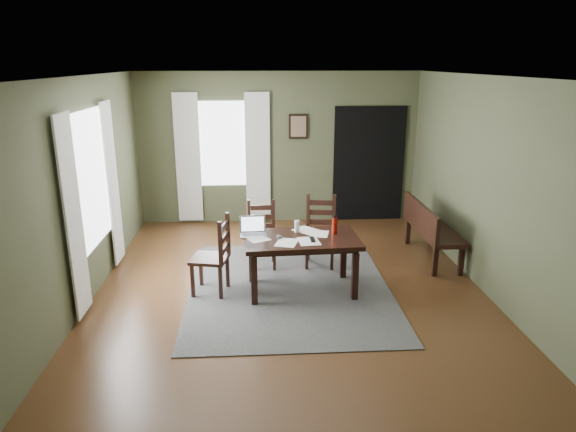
{
  "coord_description": "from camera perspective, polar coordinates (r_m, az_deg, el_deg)",
  "views": [
    {
      "loc": [
        -0.4,
        -6.18,
        2.87
      ],
      "look_at": [
        0.0,
        0.3,
        0.9
      ],
      "focal_mm": 32.0,
      "sensor_mm": 36.0,
      "label": 1
    }
  ],
  "objects": [
    {
      "name": "drinking_glass",
      "position": [
        6.67,
        1.01,
        -1.15
      ],
      "size": [
        0.08,
        0.08,
        0.15
      ],
      "primitive_type": "cylinder",
      "rotation": [
        0.0,
        0.0,
        0.18
      ],
      "color": "silver",
      "rests_on": "dining_table"
    },
    {
      "name": "doorway_back",
      "position": [
        9.55,
        8.96,
        5.7
      ],
      "size": [
        1.3,
        0.03,
        2.1
      ],
      "color": "black",
      "rests_on": "ground"
    },
    {
      "name": "window_left",
      "position": [
        6.85,
        -21.08,
        3.79
      ],
      "size": [
        0.01,
        1.3,
        1.7
      ],
      "color": "white",
      "rests_on": "ground"
    },
    {
      "name": "water_bottle",
      "position": [
        6.61,
        5.2,
        -1.03
      ],
      "size": [
        0.08,
        0.08,
        0.25
      ],
      "rotation": [
        0.0,
        0.0,
        -0.09
      ],
      "color": "#B01A0D",
      "rests_on": "dining_table"
    },
    {
      "name": "chair_back_right",
      "position": [
        7.43,
        3.62,
        -1.78
      ],
      "size": [
        0.51,
        0.51,
        1.01
      ],
      "rotation": [
        0.0,
        0.0,
        -0.16
      ],
      "color": "black",
      "rests_on": "rug"
    },
    {
      "name": "chair_back_left",
      "position": [
        7.39,
        -2.93,
        -2.13
      ],
      "size": [
        0.42,
        0.42,
        0.94
      ],
      "rotation": [
        0.0,
        0.0,
        0.02
      ],
      "color": "black",
      "rests_on": "rug"
    },
    {
      "name": "bench",
      "position": [
        7.91,
        15.4,
        -1.08
      ],
      "size": [
        0.49,
        1.52,
        0.86
      ],
      "rotation": [
        0.0,
        0.0,
        1.57
      ],
      "color": "black",
      "rests_on": "ground"
    },
    {
      "name": "curtain_back_right",
      "position": [
        9.27,
        -3.38,
        6.48
      ],
      "size": [
        0.44,
        0.03,
        2.3
      ],
      "color": "silver",
      "rests_on": "ground"
    },
    {
      "name": "rug",
      "position": [
        6.82,
        0.16,
        -7.94
      ],
      "size": [
        2.6,
        3.2,
        0.01
      ],
      "color": "#424242",
      "rests_on": "ground"
    },
    {
      "name": "computer_mouse",
      "position": [
        6.45,
        -1.0,
        -2.33
      ],
      "size": [
        0.07,
        0.1,
        0.03
      ],
      "primitive_type": "cube",
      "rotation": [
        0.0,
        0.0,
        0.25
      ],
      "color": "#3F3F42",
      "rests_on": "dining_table"
    },
    {
      "name": "tv_remote",
      "position": [
        6.39,
        2.73,
        -2.62
      ],
      "size": [
        0.05,
        0.18,
        0.02
      ],
      "primitive_type": "cube",
      "rotation": [
        0.0,
        0.0,
        0.02
      ],
      "color": "black",
      "rests_on": "dining_table"
    },
    {
      "name": "paper_d",
      "position": [
        6.62,
        3.54,
        -1.99
      ],
      "size": [
        0.27,
        0.32,
        0.0
      ],
      "primitive_type": "cube",
      "rotation": [
        0.0,
        0.0,
        -0.22
      ],
      "color": "white",
      "rests_on": "dining_table"
    },
    {
      "name": "paper_c",
      "position": [
        6.74,
        2.12,
        -1.61
      ],
      "size": [
        0.41,
        0.41,
        0.0
      ],
      "primitive_type": "cube",
      "rotation": [
        0.0,
        0.0,
        0.76
      ],
      "color": "white",
      "rests_on": "dining_table"
    },
    {
      "name": "laptop",
      "position": [
        6.59,
        -3.92,
        -1.55
      ],
      "size": [
        0.35,
        0.28,
        0.23
      ],
      "rotation": [
        0.0,
        0.0,
        0.06
      ],
      "color": "#B7B7BC",
      "rests_on": "dining_table"
    },
    {
      "name": "ground",
      "position": [
        6.83,
        0.16,
        -8.02
      ],
      "size": [
        5.0,
        6.0,
        0.01
      ],
      "color": "#492C16"
    },
    {
      "name": "window_back",
      "position": [
        9.28,
        -7.28,
        7.95
      ],
      "size": [
        1.0,
        0.01,
        1.5
      ],
      "color": "white",
      "rests_on": "ground"
    },
    {
      "name": "curtain_left_near",
      "position": [
        6.15,
        -22.75,
        -0.22
      ],
      "size": [
        0.03,
        0.48,
        2.3
      ],
      "color": "silver",
      "rests_on": "ground"
    },
    {
      "name": "curtain_left_far",
      "position": [
        7.66,
        -18.91,
        3.38
      ],
      "size": [
        0.03,
        0.48,
        2.3
      ],
      "color": "silver",
      "rests_on": "ground"
    },
    {
      "name": "paper_e",
      "position": [
        6.29,
        -0.15,
        -2.98
      ],
      "size": [
        0.33,
        0.38,
        0.0
      ],
      "primitive_type": "cube",
      "rotation": [
        0.0,
        0.0,
        -0.29
      ],
      "color": "white",
      "rests_on": "dining_table"
    },
    {
      "name": "chair_end",
      "position": [
        6.57,
        -8.24,
        -4.47
      ],
      "size": [
        0.52,
        0.52,
        1.01
      ],
      "rotation": [
        0.0,
        0.0,
        -1.76
      ],
      "color": "black",
      "rests_on": "rug"
    },
    {
      "name": "curtain_back_left",
      "position": [
        9.35,
        -11.05,
        6.29
      ],
      "size": [
        0.44,
        0.03,
        2.3
      ],
      "color": "silver",
      "rests_on": "ground"
    },
    {
      "name": "paper_b",
      "position": [
        6.35,
        2.32,
        -2.81
      ],
      "size": [
        0.29,
        0.35,
        0.0
      ],
      "primitive_type": "cube",
      "rotation": [
        0.0,
        0.0,
        0.11
      ],
      "color": "white",
      "rests_on": "dining_table"
    },
    {
      "name": "dining_table",
      "position": [
        6.51,
        1.52,
        -3.14
      ],
      "size": [
        1.48,
        0.93,
        0.72
      ],
      "rotation": [
        0.0,
        0.0,
        0.05
      ],
      "color": "black",
      "rests_on": "rug"
    },
    {
      "name": "framed_picture",
      "position": [
        9.24,
        1.15,
        9.93
      ],
      "size": [
        0.34,
        0.03,
        0.44
      ],
      "color": "black",
      "rests_on": "ground"
    },
    {
      "name": "paper_a",
      "position": [
        6.47,
        -3.52,
        -2.46
      ],
      "size": [
        0.37,
        0.41,
        0.0
      ],
      "primitive_type": "cube",
      "rotation": [
        0.0,
        0.0,
        0.49
      ],
      "color": "white",
      "rests_on": "dining_table"
    },
    {
      "name": "room_shell",
      "position": [
        6.28,
        0.17,
        7.1
      ],
      "size": [
        5.02,
        6.02,
        2.71
      ],
      "color": "#474C32",
      "rests_on": "ground"
    }
  ]
}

